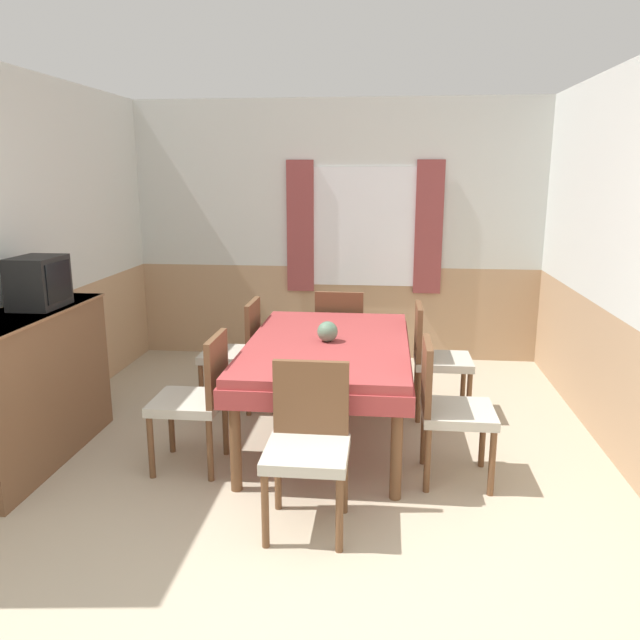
# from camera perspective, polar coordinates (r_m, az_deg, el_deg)

# --- Properties ---
(ground_plane) EXTENTS (16.00, 16.00, 0.00)m
(ground_plane) POSITION_cam_1_polar(r_m,az_deg,el_deg) (3.04, -5.39, -25.10)
(ground_plane) COLOR tan
(wall_back) EXTENTS (4.49, 0.10, 2.60)m
(wall_back) POSITION_cam_1_polar(r_m,az_deg,el_deg) (6.38, 1.66, 8.06)
(wall_back) COLOR silver
(wall_back) RESTS_ON ground_plane
(wall_left) EXTENTS (0.05, 4.39, 2.60)m
(wall_left) POSITION_cam_1_polar(r_m,az_deg,el_deg) (5.07, -24.69, 5.46)
(wall_left) COLOR silver
(wall_left) RESTS_ON ground_plane
(wall_right) EXTENTS (0.05, 4.39, 2.60)m
(wall_right) POSITION_cam_1_polar(r_m,az_deg,el_deg) (4.63, 25.83, 4.72)
(wall_right) COLOR silver
(wall_right) RESTS_ON ground_plane
(dining_table) EXTENTS (1.15, 1.86, 0.73)m
(dining_table) POSITION_cam_1_polar(r_m,az_deg,el_deg) (4.43, 0.75, -3.18)
(dining_table) COLOR #9E3838
(dining_table) RESTS_ON ground_plane
(chair_left_far) EXTENTS (0.44, 0.44, 0.89)m
(chair_left_far) POSITION_cam_1_polar(r_m,az_deg,el_deg) (5.11, -7.57, -2.64)
(chair_left_far) COLOR brown
(chair_left_far) RESTS_ON ground_plane
(chair_head_window) EXTENTS (0.44, 0.44, 0.89)m
(chair_head_window) POSITION_cam_1_polar(r_m,az_deg,el_deg) (5.57, 1.84, -1.21)
(chair_head_window) COLOR brown
(chair_head_window) RESTS_ON ground_plane
(chair_head_near) EXTENTS (0.44, 0.44, 0.89)m
(chair_head_near) POSITION_cam_1_polar(r_m,az_deg,el_deg) (3.40, -1.10, -10.88)
(chair_head_near) COLOR brown
(chair_head_near) RESTS_ON ground_plane
(chair_left_near) EXTENTS (0.44, 0.44, 0.89)m
(chair_left_near) POSITION_cam_1_polar(r_m,az_deg,el_deg) (4.11, -11.13, -6.78)
(chair_left_near) COLOR brown
(chair_left_near) RESTS_ON ground_plane
(chair_right_near) EXTENTS (0.44, 0.44, 0.89)m
(chair_right_near) POSITION_cam_1_polar(r_m,az_deg,el_deg) (3.96, 11.58, -7.61)
(chair_right_near) COLOR brown
(chair_right_near) RESTS_ON ground_plane
(chair_right_far) EXTENTS (0.44, 0.44, 0.89)m
(chair_right_far) POSITION_cam_1_polar(r_m,az_deg,el_deg) (4.99, 10.44, -3.15)
(chair_right_far) COLOR brown
(chair_right_far) RESTS_ON ground_plane
(sideboard) EXTENTS (0.46, 1.44, 1.01)m
(sideboard) POSITION_cam_1_polar(r_m,az_deg,el_deg) (4.54, -25.07, -5.60)
(sideboard) COLOR brown
(sideboard) RESTS_ON ground_plane
(tv) EXTENTS (0.29, 0.37, 0.34)m
(tv) POSITION_cam_1_polar(r_m,az_deg,el_deg) (4.53, -24.34, 3.16)
(tv) COLOR black
(tv) RESTS_ON sideboard
(vase) EXTENTS (0.15, 0.15, 0.15)m
(vase) POSITION_cam_1_polar(r_m,az_deg,el_deg) (4.36, 0.69, -1.06)
(vase) COLOR slate
(vase) RESTS_ON dining_table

